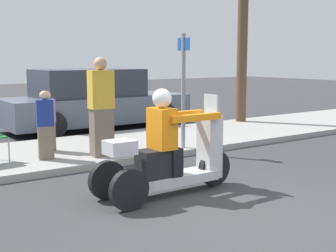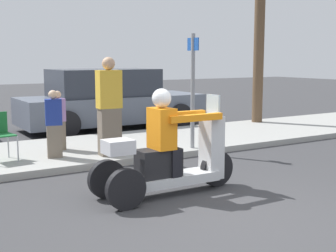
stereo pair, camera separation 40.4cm
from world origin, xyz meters
TOP-DOWN VIEW (x-y plane):
  - ground_plane at (0.00, 0.00)m, footprint 60.00×60.00m
  - sidewalk_strip at (0.00, 4.60)m, footprint 28.00×2.80m
  - motorcycle_trike at (-0.17, 1.35)m, footprint 2.14×0.67m
  - spectator_with_child at (0.01, 3.67)m, footprint 0.43×0.27m
  - spectator_near_curb at (-0.63, 4.62)m, footprint 0.28×0.18m
  - spectator_far_back at (-0.91, 3.99)m, footprint 0.32×0.23m
  - parked_car_lot_left at (1.70, 7.42)m, footprint 4.88×2.00m
  - tree_trunk at (5.29, 5.62)m, footprint 0.28×0.28m
  - street_sign at (1.66, 3.45)m, footprint 0.08×0.36m

SIDE VIEW (x-z plane):
  - ground_plane at x=0.00m, z-range 0.00..0.00m
  - sidewalk_strip at x=0.00m, z-range 0.00..0.12m
  - motorcycle_trike at x=-0.17m, z-range -0.20..1.27m
  - spectator_near_curb at x=-0.63m, z-range 0.10..1.23m
  - spectator_far_back at x=-0.91m, z-range 0.10..1.29m
  - parked_car_lot_left at x=1.70m, z-range -0.05..1.52m
  - spectator_with_child at x=0.01m, z-range 0.09..1.85m
  - street_sign at x=1.66m, z-range 0.22..2.42m
  - tree_trunk at x=5.29m, z-range 0.12..3.69m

